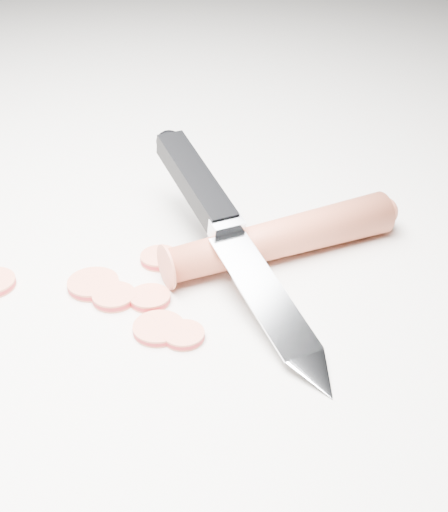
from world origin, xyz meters
The scene contains 9 objects.
ground centered at (0.00, 0.00, 0.00)m, with size 2.40×2.40×0.00m, color silver.
carrot centered at (0.07, 0.08, 0.02)m, with size 0.03×0.03×0.20m, color #B94D31.
carrot_slice_1 centered at (-0.02, -0.04, 0.00)m, with size 0.04×0.04×0.01m, color #DE6E4E.
carrot_slice_2 centered at (0.01, -0.05, 0.00)m, with size 0.03×0.03×0.01m, color #DE6E4E.
carrot_slice_3 centered at (0.03, -0.03, 0.00)m, with size 0.03×0.03×0.01m, color #DE6E4E.
carrot_slice_4 centered at (0.08, -0.05, 0.00)m, with size 0.03×0.03×0.01m, color #DE6E4E.
carrot_slice_5 centered at (0.00, 0.02, 0.00)m, with size 0.03×0.03×0.01m, color #DE6E4E.
carrot_slice_6 centered at (0.06, -0.05, 0.00)m, with size 0.04×0.04×0.01m, color #DE6E4E.
kitchen_knife centered at (0.06, 0.03, 0.04)m, with size 0.28×0.16×0.07m, color silver, non-canonical shape.
Camera 1 is at (0.34, -0.34, 0.32)m, focal length 50.00 mm.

